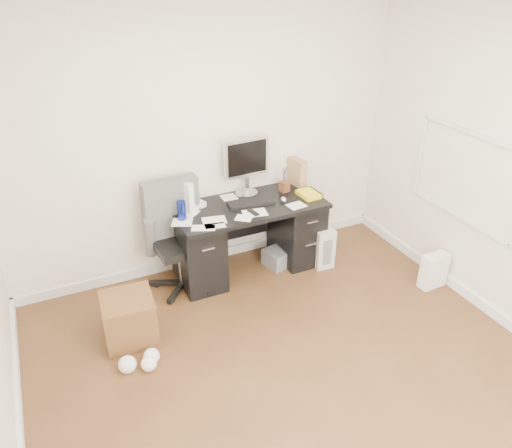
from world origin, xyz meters
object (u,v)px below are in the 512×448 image
Objects in this scene: keyboard at (251,203)px; wicker_basket at (129,319)px; office_chair at (180,239)px; pc_tower at (318,242)px; desk at (249,235)px; lcd_monitor at (246,167)px.

keyboard is 1.60m from wicker_basket.
office_chair is 1.51m from pc_tower.
desk reaches higher than wicker_basket.
lcd_monitor is at bearing 155.06° from pc_tower.
office_chair is at bearing -172.80° from keyboard.
keyboard is 1.02× the size of pc_tower.
wicker_basket is (-1.39, -0.56, -0.55)m from keyboard.
lcd_monitor is 1.43× the size of wicker_basket.
desk is at bearing -2.55° from office_chair.
pc_tower reaches higher than wicker_basket.
pc_tower is (0.66, -0.38, -0.83)m from lcd_monitor.
keyboard is at bearing 22.09° from wicker_basket.
desk is 0.74m from office_chair.
lcd_monitor is 1.38× the size of pc_tower.
office_chair is (-0.73, -0.01, 0.14)m from desk.
desk is at bearing 22.33° from wicker_basket.
lcd_monitor is at bearing 13.31° from office_chair.
lcd_monitor is 0.98m from office_chair.
keyboard reaches higher than wicker_basket.
keyboard is at bearing 3.71° from desk.
keyboard is (-0.06, -0.23, -0.29)m from lcd_monitor.
office_chair is 0.91m from wicker_basket.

